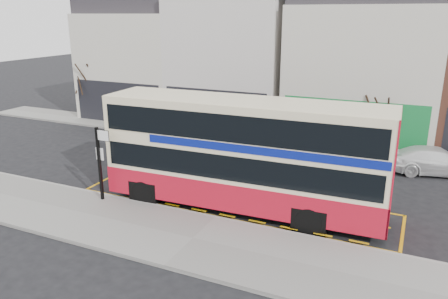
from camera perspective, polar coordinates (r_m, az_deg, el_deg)
The scene contains 15 objects.
ground at distance 18.27m, azimuth -0.60°, elevation -8.70°, with size 120.00×120.00×0.00m, color black.
pavement at distance 16.41m, azimuth -4.07°, elevation -11.66°, with size 40.00×4.00×0.15m, color gray.
kerb at distance 17.93m, azimuth -1.12°, elevation -8.96°, with size 40.00×0.15×0.15m, color gray.
far_pavement at distance 27.94m, azimuth 8.97°, elevation 0.61°, with size 50.00×3.00×0.15m, color gray.
road_markings at distance 19.59m, azimuth 1.39°, elevation -6.81°, with size 14.00×3.40×0.01m, color #D8980B, non-canonical shape.
terrace_far_left at distance 36.33m, azimuth -10.19°, elevation 12.05°, with size 8.00×8.01×10.80m.
terrace_left at distance 32.46m, azimuth 1.81°, elevation 12.58°, with size 8.00×8.01×11.80m.
terrace_green_shop at distance 30.19m, azimuth 18.06°, elevation 10.92°, with size 9.00×8.01×11.30m.
double_decker_bus at distance 18.09m, azimuth 2.65°, elevation -0.51°, with size 11.90×3.16×4.72m.
bus_stop_post at distance 19.50m, azimuth -15.86°, elevation -0.99°, with size 0.82×0.14×3.29m.
car_silver at distance 29.75m, azimuth -12.05°, elevation 2.69°, with size 1.61×4.01×1.37m, color #B7B8BC.
car_grey at distance 25.50m, azimuth 6.04°, elevation 0.53°, with size 1.44×4.13×1.36m, color #414549.
car_white at distance 25.20m, azimuth 25.98°, elevation -1.36°, with size 1.95×4.78×1.39m, color white.
street_tree_left at distance 35.70m, azimuth -17.53°, elevation 9.90°, with size 2.63×2.63×5.67m.
street_tree_right at distance 26.57m, azimuth 19.57°, elevation 5.71°, with size 2.12×2.12×4.57m.
Camera 1 is at (6.96, -14.86, 8.03)m, focal length 35.00 mm.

